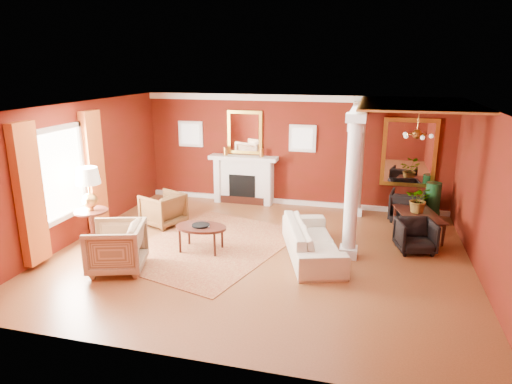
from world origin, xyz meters
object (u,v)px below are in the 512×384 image
(armchair_leopard, at_px, (163,208))
(coffee_table, at_px, (201,228))
(side_table, at_px, (89,193))
(armchair_stripe, at_px, (116,245))
(dining_table, at_px, (419,218))
(sofa, at_px, (313,234))

(armchair_leopard, bearing_deg, coffee_table, 72.62)
(coffee_table, xyz_separation_m, side_table, (-2.26, -0.32, 0.67))
(armchair_stripe, relative_size, dining_table, 0.69)
(sofa, bearing_deg, coffee_table, 79.33)
(sofa, bearing_deg, armchair_stripe, 96.23)
(side_table, height_order, dining_table, side_table)
(armchair_leopard, relative_size, armchair_stripe, 0.86)
(side_table, xyz_separation_m, dining_table, (6.58, 2.35, -0.75))
(sofa, xyz_separation_m, coffee_table, (-2.21, -0.29, 0.03))
(sofa, distance_m, armchair_stripe, 3.70)
(armchair_stripe, xyz_separation_m, dining_table, (5.49, 3.26, -0.10))
(side_table, bearing_deg, dining_table, 19.64)
(armchair_stripe, relative_size, side_table, 0.59)
(armchair_stripe, xyz_separation_m, side_table, (-1.09, 0.91, 0.65))
(side_table, bearing_deg, armchair_stripe, -39.86)
(armchair_leopard, xyz_separation_m, side_table, (-0.83, -1.55, 0.72))
(armchair_leopard, distance_m, coffee_table, 1.88)
(sofa, distance_m, dining_table, 2.74)
(sofa, distance_m, side_table, 4.56)
(sofa, height_order, side_table, side_table)
(armchair_leopard, bearing_deg, armchair_stripe, 29.38)
(armchair_leopard, xyz_separation_m, coffee_table, (1.42, -1.23, 0.06))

